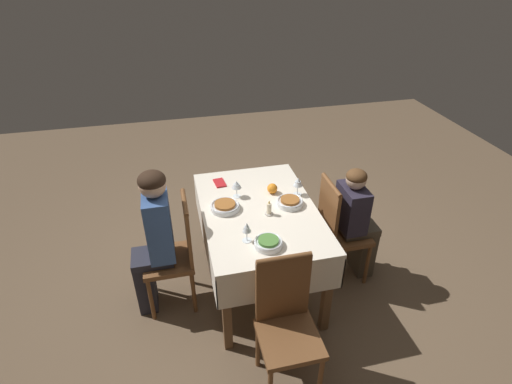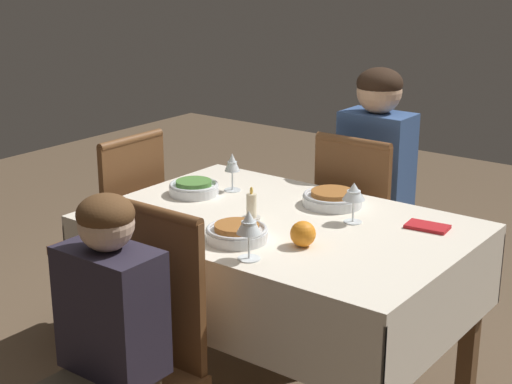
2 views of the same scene
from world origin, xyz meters
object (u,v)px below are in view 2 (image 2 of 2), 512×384
object	(u,v)px
person_adult_denim	(380,187)
napkin_red_folded	(427,227)
wine_glass_south	(354,193)
candle_centerpiece	(251,208)
dining_table	(280,248)
wine_glass_east	(232,164)
person_child_dark	(98,358)
orange_fruit	(303,234)
bowl_north	(237,233)
bowl_east	(194,188)
chair_north	(139,353)
bowl_south	(333,198)
wine_glass_north	(249,224)
chair_south	(362,233)
chair_east	(119,232)

from	to	relation	value
person_adult_denim	napkin_red_folded	world-z (taller)	person_adult_denim
wine_glass_south	candle_centerpiece	bearing A→B (deg)	32.11
dining_table	wine_glass_east	distance (m)	0.45
dining_table	person_adult_denim	world-z (taller)	person_adult_denim
person_child_dark	orange_fruit	size ratio (longest dim) A/B	12.49
bowl_north	bowl_east	xyz separation A→B (m)	(0.45, -0.29, 0.00)
person_child_dark	wine_glass_east	bearing A→B (deg)	106.86
person_child_dark	chair_north	bearing A→B (deg)	90.00
bowl_south	wine_glass_north	distance (m)	0.62
person_adult_denim	napkin_red_folded	distance (m)	0.76
chair_south	bowl_south	size ratio (longest dim) A/B	4.29
bowl_north	candle_centerpiece	size ratio (longest dim) A/B	1.70
bowl_south	bowl_east	world-z (taller)	same
chair_south	orange_fruit	distance (m)	0.90
bowl_north	person_adult_denim	bearing A→B (deg)	-87.90
bowl_east	dining_table	bearing A→B (deg)	174.60
dining_table	chair_east	xyz separation A→B (m)	(0.88, -0.03, -0.14)
person_adult_denim	person_child_dark	bearing A→B (deg)	89.39
person_child_dark	candle_centerpiece	size ratio (longest dim) A/B	8.66
chair_north	person_adult_denim	bearing A→B (deg)	89.33
person_child_dark	bowl_south	xyz separation A→B (m)	(-0.11, -1.08, 0.22)
chair_south	bowl_south	world-z (taller)	chair_south
dining_table	wine_glass_north	distance (m)	0.44
wine_glass_east	chair_south	bearing A→B (deg)	-123.06
bowl_north	napkin_red_folded	xyz separation A→B (m)	(-0.45, -0.49, -0.02)
person_child_dark	napkin_red_folded	distance (m)	1.19
napkin_red_folded	chair_south	bearing A→B (deg)	-40.97
person_adult_denim	wine_glass_north	xyz separation A→B (m)	(-0.17, 1.16, 0.20)
person_adult_denim	candle_centerpiece	size ratio (longest dim) A/B	10.05
wine_glass_south	napkin_red_folded	bearing A→B (deg)	-156.21
wine_glass_north	orange_fruit	world-z (taller)	wine_glass_north
dining_table	chair_south	xyz separation A→B (m)	(0.04, -0.66, -0.14)
wine_glass_south	chair_north	bearing A→B (deg)	71.14
wine_glass_south	bowl_north	world-z (taller)	wine_glass_south
wine_glass_north	bowl_east	bearing A→B (deg)	-34.53
bowl_south	bowl_north	xyz separation A→B (m)	(0.06, 0.50, 0.00)
chair_north	wine_glass_south	distance (m)	0.91
dining_table	wine_glass_north	world-z (taller)	wine_glass_north
person_child_dark	person_adult_denim	bearing A→B (deg)	89.39
chair_south	bowl_south	xyz separation A→B (m)	(-0.09, 0.41, 0.28)
chair_east	napkin_red_folded	size ratio (longest dim) A/B	6.34
person_child_dark	wine_glass_east	world-z (taller)	person_child_dark
bowl_south	wine_glass_south	bearing A→B (deg)	142.46
person_child_dark	bowl_north	xyz separation A→B (m)	(-0.06, -0.57, 0.22)
person_child_dark	napkin_red_folded	xyz separation A→B (m)	(-0.51, -1.06, 0.20)
bowl_north	chair_north	bearing A→B (deg)	82.25
chair_north	orange_fruit	world-z (taller)	chair_north
chair_north	orange_fruit	bearing A→B (deg)	62.77
chair_north	wine_glass_east	world-z (taller)	chair_north
chair_north	person_child_dark	xyz separation A→B (m)	(0.00, 0.16, 0.06)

